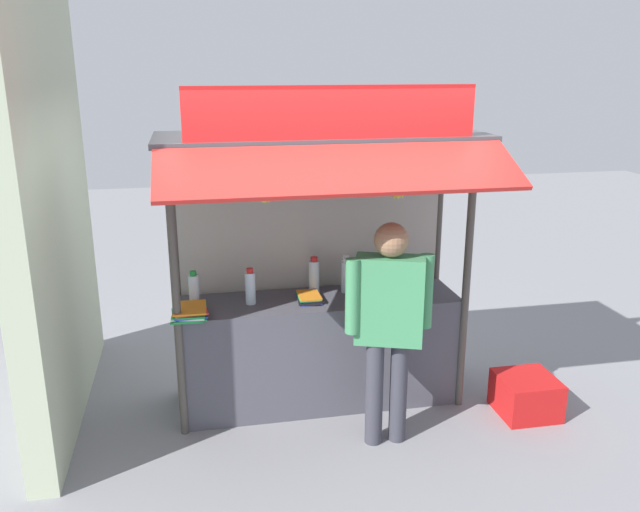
{
  "coord_description": "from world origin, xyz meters",
  "views": [
    {
      "loc": [
        -0.94,
        -4.68,
        2.67
      ],
      "look_at": [
        0.0,
        0.0,
        1.24
      ],
      "focal_mm": 36.41,
      "sensor_mm": 36.0,
      "label": 1
    }
  ],
  "objects_px": {
    "water_bottle_back_left": "(405,276)",
    "magazine_stack_front_right": "(309,298)",
    "water_bottle_rear_center": "(346,272)",
    "water_bottle_mid_left": "(346,276)",
    "vendor_person": "(389,315)",
    "water_bottle_back_right": "(250,287)",
    "water_bottle_far_right": "(194,290)",
    "banana_bunch_inner_right": "(266,193)",
    "water_bottle_front_left": "(314,276)",
    "magazine_stack_far_left": "(189,312)",
    "banana_bunch_inner_left": "(433,185)",
    "banana_bunch_leftmost": "(398,187)",
    "plastic_crate": "(526,395)"
  },
  "relations": [
    {
      "from": "banana_bunch_inner_right",
      "to": "vendor_person",
      "type": "relative_size",
      "value": 0.18
    },
    {
      "from": "water_bottle_back_left",
      "to": "magazine_stack_front_right",
      "type": "bearing_deg",
      "value": -177.43
    },
    {
      "from": "water_bottle_back_left",
      "to": "magazine_stack_front_right",
      "type": "distance_m",
      "value": 0.79
    },
    {
      "from": "water_bottle_back_right",
      "to": "vendor_person",
      "type": "xyz_separation_m",
      "value": [
        0.89,
        -0.68,
        -0.03
      ]
    },
    {
      "from": "banana_bunch_leftmost",
      "to": "plastic_crate",
      "type": "relative_size",
      "value": 0.68
    },
    {
      "from": "plastic_crate",
      "to": "magazine_stack_far_left",
      "type": "bearing_deg",
      "value": 172.42
    },
    {
      "from": "water_bottle_back_right",
      "to": "magazine_stack_far_left",
      "type": "distance_m",
      "value": 0.51
    },
    {
      "from": "water_bottle_back_left",
      "to": "water_bottle_far_right",
      "type": "bearing_deg",
      "value": 179.49
    },
    {
      "from": "magazine_stack_far_left",
      "to": "banana_bunch_inner_left",
      "type": "xyz_separation_m",
      "value": [
        1.74,
        -0.2,
        0.91
      ]
    },
    {
      "from": "magazine_stack_front_right",
      "to": "magazine_stack_far_left",
      "type": "relative_size",
      "value": 0.82
    },
    {
      "from": "water_bottle_far_right",
      "to": "water_bottle_back_right",
      "type": "height_order",
      "value": "water_bottle_back_right"
    },
    {
      "from": "water_bottle_rear_center",
      "to": "magazine_stack_far_left",
      "type": "height_order",
      "value": "water_bottle_rear_center"
    },
    {
      "from": "banana_bunch_inner_left",
      "to": "water_bottle_back_right",
      "type": "bearing_deg",
      "value": 163.17
    },
    {
      "from": "magazine_stack_front_right",
      "to": "magazine_stack_far_left",
      "type": "height_order",
      "value": "magazine_stack_far_left"
    },
    {
      "from": "plastic_crate",
      "to": "water_bottle_back_right",
      "type": "bearing_deg",
      "value": 165.96
    },
    {
      "from": "magazine_stack_front_right",
      "to": "plastic_crate",
      "type": "height_order",
      "value": "magazine_stack_front_right"
    },
    {
      "from": "water_bottle_far_right",
      "to": "banana_bunch_inner_right",
      "type": "height_order",
      "value": "banana_bunch_inner_right"
    },
    {
      "from": "water_bottle_mid_left",
      "to": "vendor_person",
      "type": "distance_m",
      "value": 0.8
    },
    {
      "from": "water_bottle_front_left",
      "to": "banana_bunch_inner_left",
      "type": "distance_m",
      "value": 1.23
    },
    {
      "from": "water_bottle_front_left",
      "to": "banana_bunch_inner_left",
      "type": "relative_size",
      "value": 1.09
    },
    {
      "from": "water_bottle_back_left",
      "to": "magazine_stack_far_left",
      "type": "height_order",
      "value": "water_bottle_back_left"
    },
    {
      "from": "magazine_stack_front_right",
      "to": "water_bottle_rear_center",
      "type": "bearing_deg",
      "value": 35.4
    },
    {
      "from": "banana_bunch_inner_left",
      "to": "water_bottle_mid_left",
      "type": "bearing_deg",
      "value": 135.33
    },
    {
      "from": "vendor_person",
      "to": "plastic_crate",
      "type": "distance_m",
      "value": 1.47
    },
    {
      "from": "water_bottle_back_right",
      "to": "banana_bunch_inner_right",
      "type": "distance_m",
      "value": 0.89
    },
    {
      "from": "banana_bunch_inner_right",
      "to": "water_bottle_far_right",
      "type": "bearing_deg",
      "value": 141.41
    },
    {
      "from": "water_bottle_front_left",
      "to": "magazine_stack_far_left",
      "type": "height_order",
      "value": "water_bottle_front_left"
    },
    {
      "from": "water_bottle_back_left",
      "to": "water_bottle_back_right",
      "type": "relative_size",
      "value": 1.02
    },
    {
      "from": "banana_bunch_inner_left",
      "to": "banana_bunch_leftmost",
      "type": "distance_m",
      "value": 0.26
    },
    {
      "from": "vendor_person",
      "to": "water_bottle_front_left",
      "type": "bearing_deg",
      "value": 133.82
    },
    {
      "from": "water_bottle_back_right",
      "to": "banana_bunch_leftmost",
      "type": "distance_m",
      "value": 1.36
    },
    {
      "from": "vendor_person",
      "to": "banana_bunch_inner_right",
      "type": "bearing_deg",
      "value": 179.57
    },
    {
      "from": "water_bottle_back_right",
      "to": "water_bottle_rear_center",
      "type": "xyz_separation_m",
      "value": [
        0.8,
        0.22,
        -0.0
      ]
    },
    {
      "from": "water_bottle_far_right",
      "to": "water_bottle_front_left",
      "type": "distance_m",
      "value": 0.95
    },
    {
      "from": "magazine_stack_front_right",
      "to": "vendor_person",
      "type": "bearing_deg",
      "value": -55.81
    },
    {
      "from": "water_bottle_mid_left",
      "to": "water_bottle_far_right",
      "type": "bearing_deg",
      "value": -175.93
    },
    {
      "from": "water_bottle_far_right",
      "to": "water_bottle_rear_center",
      "type": "relative_size",
      "value": 1.02
    },
    {
      "from": "water_bottle_rear_center",
      "to": "banana_bunch_inner_right",
      "type": "height_order",
      "value": "banana_bunch_inner_right"
    },
    {
      "from": "banana_bunch_inner_right",
      "to": "vendor_person",
      "type": "xyz_separation_m",
      "value": [
        0.8,
        -0.29,
        -0.83
      ]
    },
    {
      "from": "water_bottle_mid_left",
      "to": "water_bottle_rear_center",
      "type": "distance_m",
      "value": 0.12
    },
    {
      "from": "vendor_person",
      "to": "plastic_crate",
      "type": "height_order",
      "value": "vendor_person"
    },
    {
      "from": "plastic_crate",
      "to": "water_bottle_front_left",
      "type": "bearing_deg",
      "value": 157.06
    },
    {
      "from": "magazine_stack_far_left",
      "to": "banana_bunch_leftmost",
      "type": "bearing_deg",
      "value": -7.88
    },
    {
      "from": "water_bottle_back_left",
      "to": "water_bottle_back_right",
      "type": "bearing_deg",
      "value": -179.68
    },
    {
      "from": "water_bottle_front_left",
      "to": "banana_bunch_inner_right",
      "type": "relative_size",
      "value": 1.05
    },
    {
      "from": "water_bottle_far_right",
      "to": "banana_bunch_inner_right",
      "type": "xyz_separation_m",
      "value": [
        0.51,
        -0.41,
        0.8
      ]
    },
    {
      "from": "water_bottle_back_left",
      "to": "water_bottle_rear_center",
      "type": "height_order",
      "value": "water_bottle_back_left"
    },
    {
      "from": "water_bottle_back_right",
      "to": "banana_bunch_inner_right",
      "type": "xyz_separation_m",
      "value": [
        0.09,
        -0.39,
        0.8
      ]
    },
    {
      "from": "water_bottle_back_left",
      "to": "water_bottle_mid_left",
      "type": "xyz_separation_m",
      "value": [
        -0.46,
        0.1,
        -0.0
      ]
    },
    {
      "from": "water_bottle_front_left",
      "to": "banana_bunch_inner_right",
      "type": "xyz_separation_m",
      "value": [
        -0.43,
        -0.53,
        0.79
      ]
    }
  ]
}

